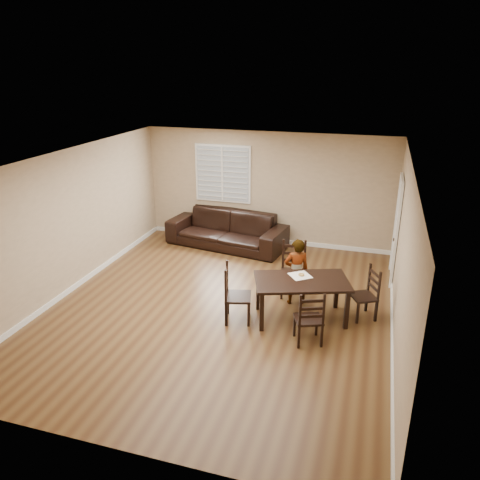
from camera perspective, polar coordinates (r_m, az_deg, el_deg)
name	(u,v)px	position (r m, az deg, el deg)	size (l,w,h in m)	color
ground	(220,307)	(8.60, -2.41, -8.21)	(7.00, 7.00, 0.00)	brown
room	(224,210)	(8.03, -1.95, 3.69)	(6.04, 7.04, 2.72)	tan
dining_table	(302,285)	(8.02, 7.52, -5.44)	(1.77, 1.35, 0.74)	black
chair_near	(293,269)	(9.00, 6.53, -3.57)	(0.54, 0.52, 1.05)	black
chair_far	(310,322)	(7.41, 8.55, -9.84)	(0.53, 0.52, 0.93)	black
chair_left	(231,295)	(8.00, -1.14, -6.77)	(0.54, 0.56, 1.03)	black
chair_right	(369,295)	(8.42, 15.49, -6.45)	(0.54, 0.55, 0.93)	black
child	(296,272)	(8.54, 6.88, -3.86)	(0.46, 0.30, 1.26)	gray
napkin	(300,276)	(8.14, 7.34, -4.32)	(0.33, 0.33, 0.00)	white
donut	(301,274)	(8.13, 7.49, -4.18)	(0.10, 0.10, 0.04)	#B78A42
sofa	(227,230)	(11.23, -1.63, 1.28)	(2.83, 1.11, 0.83)	black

